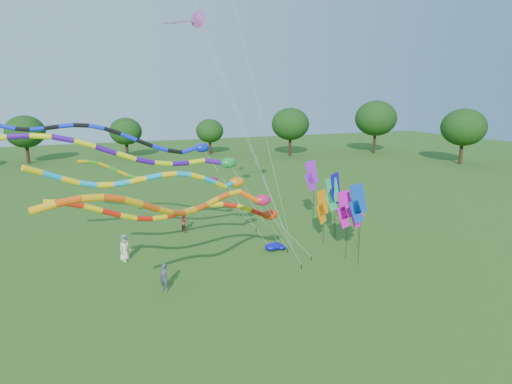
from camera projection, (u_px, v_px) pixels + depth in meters
name	position (u px, v px, depth m)	size (l,w,h in m)	color
ground	(286.00, 286.00, 23.61)	(160.00, 160.00, 0.00)	#235616
tree_ring	(436.00, 205.00, 19.21)	(117.47, 121.18, 9.59)	#382314
tube_kite_red	(199.00, 212.00, 23.12)	(14.50, 1.90, 6.32)	black
tube_kite_orange	(201.00, 202.00, 19.16)	(13.25, 6.38, 7.54)	black
tube_kite_purple	(133.00, 154.00, 23.70)	(18.24, 1.26, 9.13)	black
tube_kite_blue	(121.00, 138.00, 26.33)	(16.20, 5.15, 9.44)	black
tube_kite_cyan	(176.00, 180.00, 23.84)	(14.54, 3.86, 7.69)	black
tube_kite_green	(166.00, 175.00, 30.35)	(12.09, 1.97, 6.58)	black
delta_kite_high_c	(197.00, 19.00, 27.30)	(6.99, 5.51, 16.19)	black
banner_pole_green	(332.00, 194.00, 30.62)	(1.13, 0.42, 4.60)	black
banner_pole_orange	(322.00, 207.00, 29.62)	(1.15, 0.34, 3.98)	black
banner_pole_blue_b	(335.00, 189.00, 30.66)	(1.12, 0.47, 4.95)	black
banner_pole_blue_a	(358.00, 204.00, 25.59)	(1.15, 0.36, 5.21)	black
banner_pole_violet	(311.00, 176.00, 33.60)	(1.15, 0.34, 5.34)	black
banner_pole_magenta_a	(345.00, 209.00, 26.80)	(1.16, 0.19, 4.55)	black
banner_pole_magenta_b	(357.00, 210.00, 28.57)	(1.16, 0.10, 4.02)	black
blue_nylon_heap	(275.00, 247.00, 28.93)	(1.30, 1.41, 0.52)	#0C0EA6
person_a	(124.00, 248.00, 27.08)	(0.83, 0.54, 1.69)	silver
person_b	(164.00, 277.00, 22.80)	(0.58, 0.38, 1.59)	#3D4356
person_c	(184.00, 222.00, 32.77)	(0.75, 0.58, 1.54)	brown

